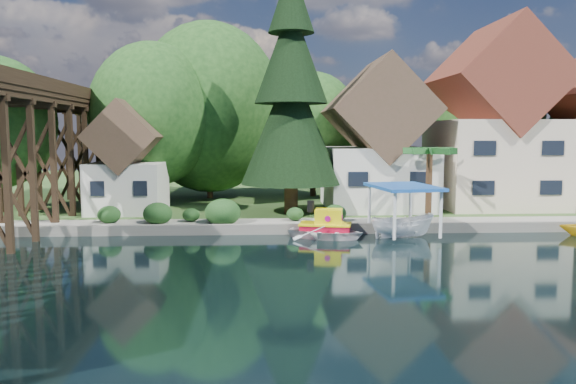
% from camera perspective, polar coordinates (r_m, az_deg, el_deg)
% --- Properties ---
extents(ground, '(140.00, 140.00, 0.00)m').
position_cam_1_polar(ground, '(26.09, 0.95, -7.42)').
color(ground, black).
rests_on(ground, ground).
extents(bank, '(140.00, 52.00, 0.50)m').
position_cam_1_polar(bank, '(59.63, -1.24, 0.41)').
color(bank, '#325321').
rests_on(bank, ground).
extents(seawall, '(60.00, 0.40, 0.62)m').
position_cam_1_polar(seawall, '(34.29, 6.75, -3.69)').
color(seawall, slate).
rests_on(seawall, ground).
extents(promenade, '(50.00, 2.60, 0.06)m').
position_cam_1_polar(promenade, '(35.90, 9.56, -2.94)').
color(promenade, gray).
rests_on(promenade, bank).
extents(house_left, '(7.64, 8.64, 11.02)m').
position_cam_1_polar(house_left, '(42.24, 9.04, 4.68)').
color(house_left, silver).
rests_on(house_left, bank).
extents(house_center, '(8.65, 9.18, 13.89)m').
position_cam_1_polar(house_center, '(45.42, 20.18, 6.09)').
color(house_center, beige).
rests_on(house_center, bank).
extents(shed, '(5.09, 5.40, 7.85)m').
position_cam_1_polar(shed, '(40.95, -16.02, 2.64)').
color(shed, silver).
rests_on(shed, bank).
extents(bg_trees, '(49.90, 13.30, 10.57)m').
position_cam_1_polar(bg_trees, '(46.67, 0.44, 7.51)').
color(bg_trees, '#382314').
rests_on(bg_trees, bank).
extents(shrubs, '(15.76, 2.47, 1.70)m').
position_cam_1_polar(shrubs, '(35.03, -7.60, -1.97)').
color(shrubs, '#174118').
rests_on(shrubs, bank).
extents(conifer, '(6.88, 6.88, 16.95)m').
position_cam_1_polar(conifer, '(38.64, 0.32, 9.86)').
color(conifer, '#382314').
rests_on(conifer, bank).
extents(palm_tree, '(4.54, 4.54, 4.88)m').
position_cam_1_polar(palm_tree, '(38.25, 14.20, 3.87)').
color(palm_tree, '#382314').
rests_on(palm_tree, bank).
extents(tugboat, '(3.27, 2.24, 2.17)m').
position_cam_1_polar(tugboat, '(33.02, 3.88, -3.44)').
color(tugboat, red).
rests_on(tugboat, ground).
extents(boat_white_a, '(5.29, 4.67, 0.91)m').
position_cam_1_polar(boat_white_a, '(32.58, 3.91, -3.91)').
color(boat_white_a, white).
rests_on(boat_white_a, ground).
extents(boat_canopy, '(4.00, 5.17, 3.06)m').
position_cam_1_polar(boat_canopy, '(33.24, 11.60, -2.33)').
color(boat_canopy, white).
rests_on(boat_canopy, ground).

